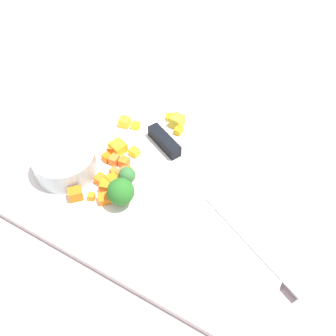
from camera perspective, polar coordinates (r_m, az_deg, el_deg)
ground_plane at (r=0.59m, az=0.00°, el=-1.40°), size 4.00×4.00×0.00m
cutting_board at (r=0.58m, az=0.00°, el=-1.02°), size 0.42×0.37×0.01m
prep_bowl at (r=0.59m, az=-15.33°, el=0.86°), size 0.09×0.09×0.04m
chef_knife at (r=0.57m, az=3.43°, el=-0.28°), size 0.31×0.17×0.02m
carrot_dice_0 at (r=0.56m, az=-11.49°, el=-4.26°), size 0.01×0.01×0.01m
carrot_dice_1 at (r=0.57m, az=-10.13°, el=-1.71°), size 0.02×0.02×0.01m
carrot_dice_2 at (r=0.57m, az=-6.74°, el=-0.99°), size 0.02×0.02×0.02m
carrot_dice_3 at (r=0.55m, az=-7.54°, el=-3.42°), size 0.02×0.02×0.01m
carrot_dice_4 at (r=0.60m, az=-9.22°, el=1.60°), size 0.02×0.02×0.01m
carrot_dice_5 at (r=0.59m, az=-6.65°, el=0.92°), size 0.01×0.01×0.01m
carrot_dice_6 at (r=0.56m, az=-13.80°, el=-3.86°), size 0.02×0.03×0.02m
carrot_dice_7 at (r=0.57m, az=-8.25°, el=-1.88°), size 0.02×0.02×0.02m
carrot_dice_8 at (r=0.59m, az=-8.13°, el=1.23°), size 0.01×0.02×0.01m
carrot_dice_9 at (r=0.58m, az=-5.90°, el=-0.46°), size 0.01×0.01×0.01m
carrot_dice_10 at (r=0.61m, az=-8.46°, el=2.96°), size 0.02×0.02×0.01m
carrot_dice_11 at (r=0.56m, az=-9.29°, el=-2.69°), size 0.02×0.02×0.02m
carrot_dice_12 at (r=0.55m, az=-9.64°, el=-4.60°), size 0.02×0.02×0.01m
carrot_dice_13 at (r=0.58m, az=-8.19°, el=-0.52°), size 0.01×0.01×0.01m
pepper_dice_0 at (r=0.65m, az=-4.90°, el=6.43°), size 0.02×0.02×0.01m
pepper_dice_1 at (r=0.65m, az=1.37°, el=7.11°), size 0.02×0.02×0.02m
pepper_dice_2 at (r=0.66m, az=0.32°, el=7.69°), size 0.02×0.02×0.01m
pepper_dice_3 at (r=0.64m, az=1.62°, el=5.68°), size 0.01×0.02×0.01m
pepper_dice_4 at (r=0.61m, az=-7.42°, el=3.27°), size 0.03×0.03×0.02m
pepper_dice_5 at (r=0.65m, az=-6.59°, el=6.94°), size 0.02×0.02×0.01m
pepper_dice_6 at (r=0.60m, az=-5.09°, el=2.42°), size 0.02×0.01×0.01m
broccoli_floret_0 at (r=0.53m, az=-7.16°, el=-3.61°), size 0.04×0.04×0.05m
broccoli_floret_1 at (r=0.55m, az=-6.20°, el=-1.14°), size 0.03×0.03×0.03m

